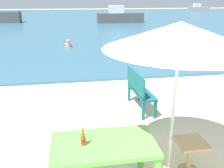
{
  "coord_description": "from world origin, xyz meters",
  "views": [
    {
      "loc": [
        -1.55,
        -2.59,
        2.6
      ],
      "look_at": [
        -0.59,
        3.0,
        0.6
      ],
      "focal_mm": 39.58,
      "sensor_mm": 36.0,
      "label": 1
    }
  ],
  "objects_px": {
    "side_table_wood": "(190,152)",
    "boat_tanker": "(120,17)",
    "beer_bottle_amber": "(83,139)",
    "patio_umbrella": "(180,36)",
    "bench_teal_center": "(139,88)",
    "picnic_table_green": "(104,150)",
    "boat_fishing_trawler": "(198,8)",
    "swimmer_person": "(68,44)"
  },
  "relations": [
    {
      "from": "side_table_wood",
      "to": "bench_teal_center",
      "type": "distance_m",
      "value": 2.37
    },
    {
      "from": "patio_umbrella",
      "to": "bench_teal_center",
      "type": "relative_size",
      "value": 1.89
    },
    {
      "from": "beer_bottle_amber",
      "to": "patio_umbrella",
      "type": "xyz_separation_m",
      "value": [
        1.35,
        0.28,
        1.26
      ]
    },
    {
      "from": "side_table_wood",
      "to": "swimmer_person",
      "type": "xyz_separation_m",
      "value": [
        -1.82,
        10.4,
        -0.11
      ]
    },
    {
      "from": "beer_bottle_amber",
      "to": "boat_fishing_trawler",
      "type": "distance_m",
      "value": 49.24
    },
    {
      "from": "swimmer_person",
      "to": "boat_fishing_trawler",
      "type": "relative_size",
      "value": 0.1
    },
    {
      "from": "bench_teal_center",
      "to": "boat_fishing_trawler",
      "type": "relative_size",
      "value": 0.31
    },
    {
      "from": "patio_umbrella",
      "to": "side_table_wood",
      "type": "relative_size",
      "value": 4.26
    },
    {
      "from": "beer_bottle_amber",
      "to": "boat_tanker",
      "type": "xyz_separation_m",
      "value": [
        5.15,
        23.24,
        -0.15
      ]
    },
    {
      "from": "side_table_wood",
      "to": "bench_teal_center",
      "type": "xyz_separation_m",
      "value": [
        -0.16,
        2.36,
        0.19
      ]
    },
    {
      "from": "side_table_wood",
      "to": "boat_tanker",
      "type": "bearing_deg",
      "value": 81.32
    },
    {
      "from": "side_table_wood",
      "to": "boat_fishing_trawler",
      "type": "distance_m",
      "value": 48.31
    },
    {
      "from": "patio_umbrella",
      "to": "bench_teal_center",
      "type": "height_order",
      "value": "patio_umbrella"
    },
    {
      "from": "side_table_wood",
      "to": "boat_tanker",
      "type": "relative_size",
      "value": 0.11
    },
    {
      "from": "beer_bottle_amber",
      "to": "swimmer_person",
      "type": "distance_m",
      "value": 10.57
    },
    {
      "from": "beer_bottle_amber",
      "to": "patio_umbrella",
      "type": "height_order",
      "value": "patio_umbrella"
    },
    {
      "from": "boat_tanker",
      "to": "picnic_table_green",
      "type": "bearing_deg",
      "value": -101.88
    },
    {
      "from": "boat_fishing_trawler",
      "to": "boat_tanker",
      "type": "bearing_deg",
      "value": -134.5
    },
    {
      "from": "boat_fishing_trawler",
      "to": "beer_bottle_amber",
      "type": "bearing_deg",
      "value": -119.66
    },
    {
      "from": "patio_umbrella",
      "to": "beer_bottle_amber",
      "type": "bearing_deg",
      "value": -168.28
    },
    {
      "from": "side_table_wood",
      "to": "beer_bottle_amber",
      "type": "bearing_deg",
      "value": -174.53
    },
    {
      "from": "bench_teal_center",
      "to": "picnic_table_green",
      "type": "bearing_deg",
      "value": -115.54
    },
    {
      "from": "beer_bottle_amber",
      "to": "bench_teal_center",
      "type": "relative_size",
      "value": 0.22
    },
    {
      "from": "swimmer_person",
      "to": "picnic_table_green",
      "type": "bearing_deg",
      "value": -87.5
    },
    {
      "from": "boat_tanker",
      "to": "boat_fishing_trawler",
      "type": "relative_size",
      "value": 1.2
    },
    {
      "from": "side_table_wood",
      "to": "swimmer_person",
      "type": "height_order",
      "value": "side_table_wood"
    },
    {
      "from": "patio_umbrella",
      "to": "bench_teal_center",
      "type": "distance_m",
      "value": 2.74
    },
    {
      "from": "patio_umbrella",
      "to": "bench_teal_center",
      "type": "xyz_separation_m",
      "value": [
        0.12,
        2.23,
        -1.58
      ]
    },
    {
      "from": "swimmer_person",
      "to": "boat_tanker",
      "type": "height_order",
      "value": "boat_tanker"
    },
    {
      "from": "picnic_table_green",
      "to": "boat_fishing_trawler",
      "type": "relative_size",
      "value": 0.35
    },
    {
      "from": "picnic_table_green",
      "to": "swimmer_person",
      "type": "height_order",
      "value": "picnic_table_green"
    },
    {
      "from": "beer_bottle_amber",
      "to": "patio_umbrella",
      "type": "distance_m",
      "value": 1.87
    },
    {
      "from": "bench_teal_center",
      "to": "boat_fishing_trawler",
      "type": "distance_m",
      "value": 46.33
    },
    {
      "from": "boat_tanker",
      "to": "swimmer_person",
      "type": "bearing_deg",
      "value": -112.85
    },
    {
      "from": "beer_bottle_amber",
      "to": "side_table_wood",
      "type": "distance_m",
      "value": 1.71
    },
    {
      "from": "picnic_table_green",
      "to": "boat_fishing_trawler",
      "type": "height_order",
      "value": "boat_fishing_trawler"
    },
    {
      "from": "beer_bottle_amber",
      "to": "picnic_table_green",
      "type": "bearing_deg",
      "value": 1.1
    },
    {
      "from": "picnic_table_green",
      "to": "bench_teal_center",
      "type": "bearing_deg",
      "value": 64.46
    },
    {
      "from": "boat_tanker",
      "to": "boat_fishing_trawler",
      "type": "bearing_deg",
      "value": 45.5
    },
    {
      "from": "patio_umbrella",
      "to": "boat_fishing_trawler",
      "type": "relative_size",
      "value": 0.58
    },
    {
      "from": "patio_umbrella",
      "to": "swimmer_person",
      "type": "distance_m",
      "value": 10.56
    },
    {
      "from": "patio_umbrella",
      "to": "bench_teal_center",
      "type": "bearing_deg",
      "value": 87.04
    }
  ]
}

